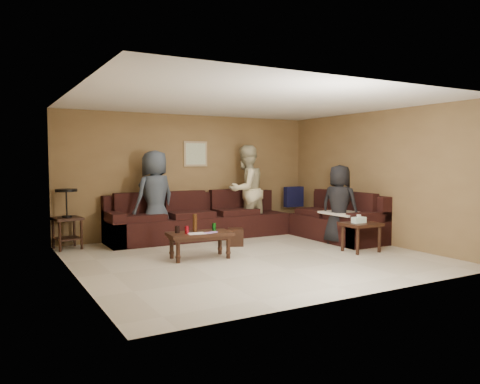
# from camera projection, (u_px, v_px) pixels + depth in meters

# --- Properties ---
(room) EXTENTS (5.60, 5.50, 2.50)m
(room) POSITION_uv_depth(u_px,v_px,m) (252.00, 155.00, 7.50)
(room) COLOR beige
(room) RESTS_ON ground
(sectional_sofa) EXTENTS (4.65, 2.90, 0.97)m
(sectional_sofa) POSITION_uv_depth(u_px,v_px,m) (248.00, 223.00, 9.31)
(sectional_sofa) COLOR black
(sectional_sofa) RESTS_ON ground
(coffee_table) EXTENTS (1.06, 0.60, 0.70)m
(coffee_table) POSITION_uv_depth(u_px,v_px,m) (200.00, 236.00, 7.47)
(coffee_table) COLOR black
(coffee_table) RESTS_ON ground
(end_table_left) EXTENTS (0.54, 0.54, 1.07)m
(end_table_left) POSITION_uv_depth(u_px,v_px,m) (67.00, 218.00, 8.26)
(end_table_left) COLOR black
(end_table_left) RESTS_ON ground
(side_table_right) EXTENTS (0.62, 0.51, 0.65)m
(side_table_right) POSITION_uv_depth(u_px,v_px,m) (361.00, 227.00, 8.01)
(side_table_right) COLOR black
(side_table_right) RESTS_ON ground
(waste_bin) EXTENTS (0.35, 0.35, 0.32)m
(waste_bin) POSITION_uv_depth(u_px,v_px,m) (236.00, 237.00, 8.60)
(waste_bin) COLOR black
(waste_bin) RESTS_ON ground
(wall_art) EXTENTS (0.52, 0.04, 0.52)m
(wall_art) POSITION_uv_depth(u_px,v_px,m) (196.00, 154.00, 9.70)
(wall_art) COLOR tan
(wall_art) RESTS_ON ground
(person_left) EXTENTS (0.99, 0.81, 1.76)m
(person_left) POSITION_uv_depth(u_px,v_px,m) (155.00, 197.00, 8.83)
(person_left) COLOR #343C48
(person_left) RESTS_ON ground
(person_middle) EXTENTS (1.09, 0.95, 1.88)m
(person_middle) POSITION_uv_depth(u_px,v_px,m) (246.00, 190.00, 9.80)
(person_middle) COLOR #C5BC92
(person_middle) RESTS_ON ground
(person_right) EXTENTS (0.73, 0.86, 1.49)m
(person_right) POSITION_uv_depth(u_px,v_px,m) (339.00, 205.00, 8.70)
(person_right) COLOR black
(person_right) RESTS_ON ground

